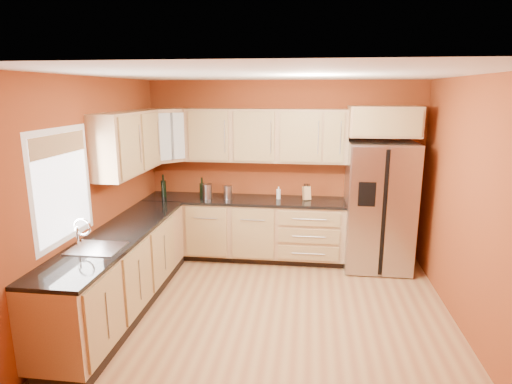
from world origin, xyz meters
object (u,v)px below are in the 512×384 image
at_px(canister_left, 207,191).
at_px(wine_bottle_a, 163,186).
at_px(refrigerator, 379,206).
at_px(soap_dispenser, 279,193).
at_px(knife_block, 307,193).

distance_m(canister_left, wine_bottle_a, 0.67).
bearing_deg(refrigerator, soap_dispenser, 175.05).
relative_size(knife_block, soap_dispenser, 1.08).
relative_size(refrigerator, soap_dispenser, 9.87).
distance_m(refrigerator, canister_left, 2.43).
distance_m(refrigerator, knife_block, 1.01).
xyz_separation_m(canister_left, soap_dispenser, (1.02, 0.12, -0.02)).
height_order(refrigerator, soap_dispenser, refrigerator).
distance_m(wine_bottle_a, knife_block, 2.10).
bearing_deg(canister_left, wine_bottle_a, 176.21).
height_order(refrigerator, canister_left, refrigerator).
height_order(wine_bottle_a, knife_block, wine_bottle_a).
distance_m(refrigerator, soap_dispenser, 1.41).
height_order(canister_left, knife_block, canister_left).
bearing_deg(refrigerator, canister_left, -179.94).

